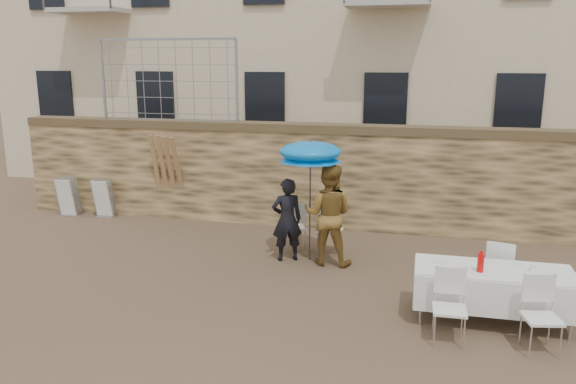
% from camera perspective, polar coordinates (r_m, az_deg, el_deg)
% --- Properties ---
extents(ground, '(80.00, 80.00, 0.00)m').
position_cam_1_polar(ground, '(8.01, -6.59, -13.23)').
color(ground, brown).
rests_on(ground, ground).
extents(stone_wall, '(13.00, 0.50, 2.20)m').
position_cam_1_polar(stone_wall, '(12.24, 1.20, 1.67)').
color(stone_wall, olive).
rests_on(stone_wall, ground).
extents(chain_link_fence, '(3.20, 0.06, 1.80)m').
position_cam_1_polar(chain_link_fence, '(12.96, -12.08, 10.95)').
color(chain_link_fence, gray).
rests_on(chain_link_fence, stone_wall).
extents(man_suit, '(0.66, 0.57, 1.52)m').
position_cam_1_polar(man_suit, '(10.10, -0.11, -2.83)').
color(man_suit, black).
rests_on(man_suit, ground).
extents(woman_dress, '(0.91, 0.72, 1.81)m').
position_cam_1_polar(woman_dress, '(9.92, 4.11, -2.29)').
color(woman_dress, '#B18236').
rests_on(woman_dress, ground).
extents(umbrella, '(1.14, 1.14, 2.05)m').
position_cam_1_polar(umbrella, '(9.85, 2.29, 3.75)').
color(umbrella, '#3F3F44').
rests_on(umbrella, ground).
extents(couple_chair_left, '(0.64, 0.64, 0.96)m').
position_cam_1_polar(couple_chair_left, '(10.69, 0.58, -3.48)').
color(couple_chair_left, white).
rests_on(couple_chair_left, ground).
extents(couple_chair_right, '(0.54, 0.54, 0.96)m').
position_cam_1_polar(couple_chair_right, '(10.57, 4.29, -3.72)').
color(couple_chair_right, white).
rests_on(couple_chair_right, ground).
extents(banquet_table, '(2.10, 0.85, 0.78)m').
position_cam_1_polar(banquet_table, '(8.26, 20.19, -7.65)').
color(banquet_table, white).
rests_on(banquet_table, ground).
extents(soda_bottle, '(0.09, 0.09, 0.26)m').
position_cam_1_polar(soda_bottle, '(8.04, 18.98, -6.81)').
color(soda_bottle, red).
rests_on(soda_bottle, banquet_table).
extents(table_chair_front_left, '(0.49, 0.49, 0.96)m').
position_cam_1_polar(table_chair_front_left, '(7.60, 16.10, -11.23)').
color(table_chair_front_left, white).
rests_on(table_chair_front_left, ground).
extents(table_chair_front_right, '(0.56, 0.56, 0.96)m').
position_cam_1_polar(table_chair_front_right, '(7.75, 24.40, -11.45)').
color(table_chair_front_right, white).
rests_on(table_chair_front_right, ground).
extents(table_chair_back, '(0.58, 0.58, 0.96)m').
position_cam_1_polar(table_chair_back, '(9.12, 20.76, -7.40)').
color(table_chair_back, white).
rests_on(table_chair_back, ground).
extents(chair_stack_left, '(0.46, 0.40, 0.92)m').
position_cam_1_polar(chair_stack_left, '(14.18, -21.13, -0.26)').
color(chair_stack_left, white).
rests_on(chair_stack_left, ground).
extents(chair_stack_right, '(0.46, 0.32, 0.92)m').
position_cam_1_polar(chair_stack_right, '(13.70, -18.02, -0.47)').
color(chair_stack_right, white).
rests_on(chair_stack_right, ground).
extents(wood_planks, '(0.70, 0.20, 2.00)m').
position_cam_1_polar(wood_planks, '(12.89, -11.93, 1.53)').
color(wood_planks, '#A37749').
rests_on(wood_planks, ground).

